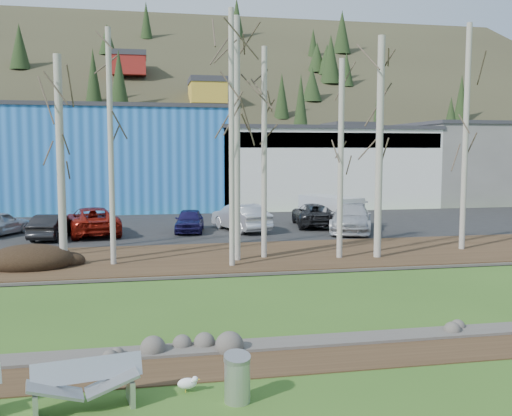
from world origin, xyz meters
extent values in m
plane|color=#345B1C|center=(0.00, 0.00, 0.00)|extent=(200.00, 200.00, 0.00)
cube|color=#382616|center=(0.00, 2.10, 0.01)|extent=(80.00, 1.80, 0.03)
cube|color=#382616|center=(0.00, 14.50, 0.07)|extent=(80.00, 7.00, 0.15)
cube|color=black|center=(0.00, 25.00, 0.07)|extent=(80.00, 14.00, 0.14)
cube|color=#1D5BA9|center=(-6.00, 39.00, 4.00)|extent=(20.00, 12.00, 8.00)
cube|color=#333338|center=(-6.00, 39.00, 8.15)|extent=(20.40, 12.24, 0.30)
cube|color=silver|center=(12.00, 39.00, 3.25)|extent=(18.00, 12.00, 6.50)
cube|color=#333338|center=(12.00, 39.00, 6.65)|extent=(18.36, 12.24, 0.30)
cube|color=navy|center=(12.00, 33.10, 5.60)|extent=(17.64, 0.20, 1.20)
cube|color=slate|center=(28.00, 39.00, 3.50)|extent=(14.00, 12.00, 7.00)
cube|color=#333338|center=(28.00, 39.00, 7.15)|extent=(14.28, 12.24, 0.30)
cube|color=#BBBDC0|center=(-4.91, 0.26, 0.24)|extent=(0.20, 0.62, 0.49)
cube|color=#BBBDC0|center=(-3.27, 0.57, 0.24)|extent=(0.20, 0.62, 0.49)
cube|color=#BBBDC0|center=(-4.05, 0.66, 0.67)|extent=(2.01, 0.58, 0.43)
cube|color=gray|center=(-4.58, 0.32, 0.45)|extent=(1.05, 0.72, 0.36)
cube|color=gray|center=(-3.60, 0.50, 0.45)|extent=(1.05, 0.72, 0.36)
cylinder|color=#BBBDC0|center=(-1.29, 0.22, 0.42)|extent=(0.54, 0.54, 0.85)
cylinder|color=gold|center=(-2.22, 0.82, 0.05)|extent=(0.01, 0.01, 0.11)
cylinder|color=gold|center=(-2.22, 0.88, 0.05)|extent=(0.01, 0.01, 0.11)
ellipsoid|color=white|center=(-2.19, 0.85, 0.17)|extent=(0.38, 0.21, 0.21)
cube|color=gray|center=(-2.19, 0.85, 0.21)|extent=(0.26, 0.18, 0.02)
sphere|color=white|center=(-2.04, 0.79, 0.27)|extent=(0.12, 0.12, 0.12)
cone|color=gold|center=(-1.97, 0.77, 0.27)|extent=(0.07, 0.05, 0.03)
ellipsoid|color=black|center=(-7.47, 13.59, 0.48)|extent=(3.38, 2.38, 0.66)
cylinder|color=beige|center=(-6.20, 13.65, 4.32)|extent=(0.31, 0.31, 8.34)
cylinder|color=beige|center=(-4.25, 13.57, 4.86)|extent=(0.22, 0.22, 9.42)
cylinder|color=beige|center=(0.84, 13.49, 5.18)|extent=(0.28, 0.28, 10.07)
cylinder|color=beige|center=(2.08, 13.88, 4.63)|extent=(0.23, 0.23, 8.96)
cylinder|color=beige|center=(0.45, 12.37, 5.20)|extent=(0.22, 0.22, 10.09)
cylinder|color=beige|center=(6.92, 12.98, 4.86)|extent=(0.31, 0.31, 9.41)
cylinder|color=beige|center=(5.26, 13.17, 4.37)|extent=(0.25, 0.25, 8.44)
cylinder|color=beige|center=(11.66, 14.17, 5.34)|extent=(0.26, 0.26, 10.39)
imported|color=black|center=(-7.76, 21.18, 0.80)|extent=(2.02, 4.16, 1.32)
imported|color=maroon|center=(-5.85, 22.33, 0.90)|extent=(3.58, 5.90, 1.53)
imported|color=#1E184E|center=(-0.48, 22.43, 0.79)|extent=(2.04, 3.99, 1.30)
imported|color=silver|center=(2.46, 22.27, 0.93)|extent=(3.00, 5.05, 1.57)
imported|color=black|center=(7.24, 23.45, 0.85)|extent=(3.06, 5.39, 1.42)
imported|color=#BBBBBD|center=(8.60, 20.72, 0.94)|extent=(4.16, 5.97, 1.61)
cube|color=silver|center=(8.16, 23.13, 1.07)|extent=(3.14, 4.59, 1.86)
cube|color=black|center=(8.75, 21.56, 1.07)|extent=(1.88, 1.42, 1.15)
camera|label=1|loc=(-2.92, -10.00, 4.71)|focal=40.00mm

